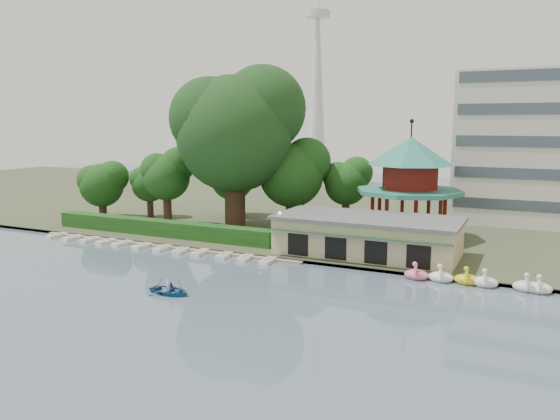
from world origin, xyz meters
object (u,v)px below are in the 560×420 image
Objects in this scene: pavilion at (410,177)px; big_tree at (236,126)px; rowboat_with_passengers at (170,288)px; dock at (164,245)px; boathouse at (367,235)px.

big_tree is (-20.80, -3.77, 5.85)m from pavilion.
rowboat_with_passengers is at bearing -72.66° from big_tree.
pavilion is at bearing 65.31° from rowboat_with_passengers.
boathouse is at bearing 12.24° from dock.
pavilion is (2.00, 10.03, 5.11)m from boathouse.
big_tree reaches higher than dock.
pavilion is 32.10m from rowboat_with_passengers.
pavilion reaches higher than boathouse.
big_tree reaches higher than boathouse.
boathouse is at bearing -101.28° from pavilion.
boathouse is at bearing -18.42° from big_tree.
big_tree is at bearing 73.84° from dock.
boathouse is 21.60m from rowboat_with_passengers.
big_tree is 28.88m from rowboat_with_passengers.
boathouse is 22.65m from big_tree.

